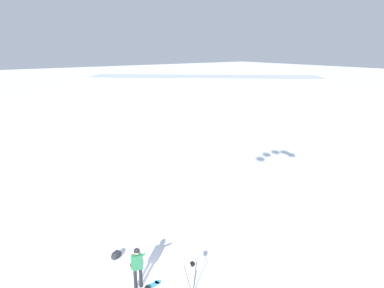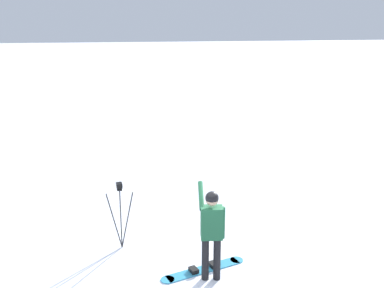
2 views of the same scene
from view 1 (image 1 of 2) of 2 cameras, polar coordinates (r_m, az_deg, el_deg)
name	(u,v)px [view 1 (image 1 of 2)]	position (r m, az deg, el deg)	size (l,w,h in m)	color
ground_plane	(141,287)	(15.67, -8.16, -21.66)	(300.00, 300.00, 0.00)	white
snowboarder	(137,264)	(15.02, -8.73, -18.38)	(0.46, 0.75, 1.81)	black
gear_bag_large	(116,255)	(17.41, -12.03, -16.97)	(0.68, 0.55, 0.34)	black
camera_tripod	(192,272)	(14.47, 0.08, -19.83)	(0.57, 0.54, 1.49)	#262628
gear_bag_small	(135,265)	(16.63, -9.04, -18.60)	(0.57, 0.61, 0.29)	#4C1E19
distant_ridge	(205,84)	(77.33, 2.02, 9.61)	(43.78, 39.39, 3.03)	#ADB6BB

